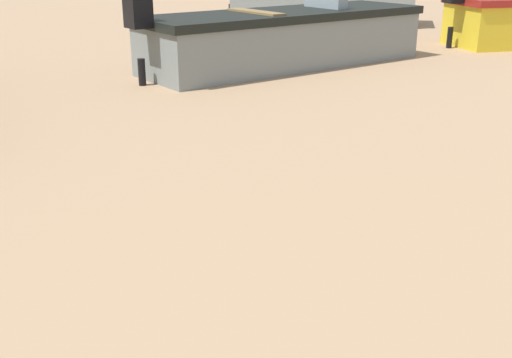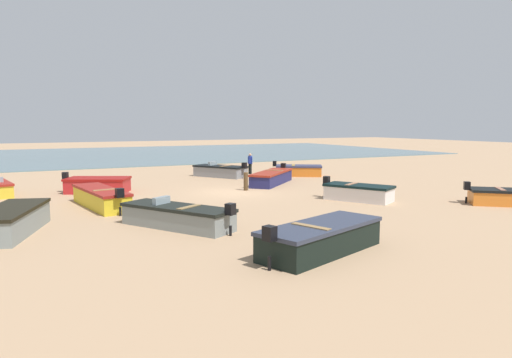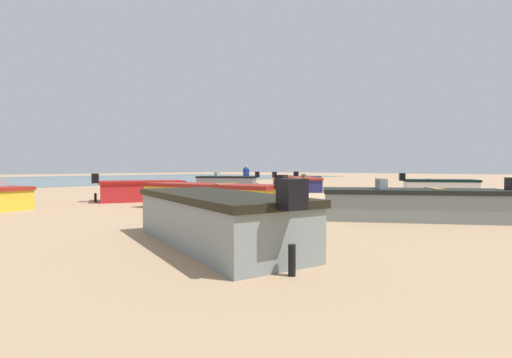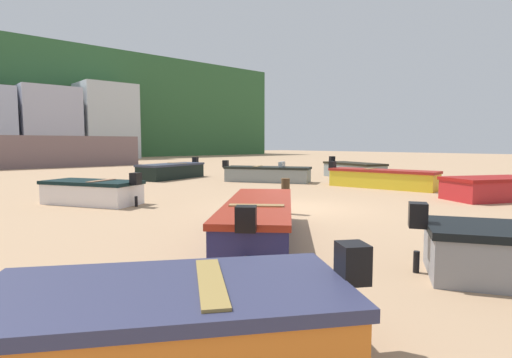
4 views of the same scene
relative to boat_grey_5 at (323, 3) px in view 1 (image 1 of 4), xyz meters
name	(u,v)px [view 1 (image 1 of 4)]	position (x,y,z in m)	size (l,w,h in m)	color
boat_grey_5	(323,3)	(0.00, 0.00, 0.00)	(2.85, 4.70, 1.26)	gray
boat_grey_6	(285,38)	(-5.65, 1.69, -0.05)	(3.64, 4.73, 1.16)	gray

